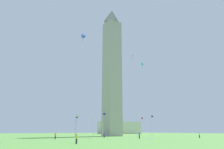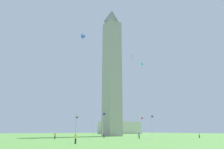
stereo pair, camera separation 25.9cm
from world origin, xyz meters
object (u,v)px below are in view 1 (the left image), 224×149
at_px(person_white_shirt, 199,135).
at_px(kite_cyan_box, 142,64).
at_px(obelisk_monument, 112,68).
at_px(kite_red_diamond, 132,56).
at_px(person_blue_shirt, 139,135).
at_px(picnic_blanket_near_first_person, 149,139).
at_px(person_orange_shirt, 55,136).
at_px(flagpole_e, 93,126).
at_px(distant_building, 120,128).
at_px(flagpole_n, 141,125).
at_px(kite_blue_delta, 83,36).
at_px(flagpole_sw, 103,124).
at_px(flagpole_w, 137,124).
at_px(flagpole_s, 76,124).
at_px(person_purple_shirt, 104,135).
at_px(flagpole_nw, 152,125).
at_px(flagpole_se, 75,125).
at_px(person_yellow_shirt, 77,139).
at_px(flagpole_ne, 119,126).

relative_size(person_white_shirt, kite_cyan_box, 0.99).
relative_size(obelisk_monument, person_white_shirt, 33.68).
bearing_deg(person_white_shirt, kite_red_diamond, 41.93).
bearing_deg(person_blue_shirt, picnic_blanket_near_first_person, -100.11).
bearing_deg(person_orange_shirt, person_white_shirt, -31.59).
bearing_deg(person_blue_shirt, kite_cyan_box, -41.47).
distance_m(flagpole_e, distant_building, 58.77).
height_order(person_orange_shirt, person_white_shirt, person_orange_shirt).
height_order(flagpole_n, kite_blue_delta, kite_blue_delta).
bearing_deg(flagpole_sw, flagpole_w, -22.50).
bearing_deg(flagpole_s, person_purple_shirt, -81.46).
relative_size(flagpole_nw, distant_building, 0.26).
bearing_deg(flagpole_nw, person_purple_shirt, -169.48).
bearing_deg(flagpole_se, obelisk_monument, -45.16).
xyz_separation_m(obelisk_monument, flagpole_e, (0.06, 15.39, -23.47)).
bearing_deg(flagpole_n, flagpole_w, -135.00).
relative_size(person_blue_shirt, person_white_shirt, 1.07).
distance_m(flagpole_e, flagpole_w, 30.77).
relative_size(kite_cyan_box, picnic_blanket_near_first_person, 0.92).
bearing_deg(flagpole_n, person_yellow_shirt, -141.39).
distance_m(flagpole_n, flagpole_sw, 28.43).
distance_m(flagpole_sw, person_yellow_shirt, 34.74).
relative_size(flagpole_e, flagpole_s, 1.00).
distance_m(flagpole_n, person_blue_shirt, 35.54).
bearing_deg(flagpole_w, kite_red_diamond, -156.32).
bearing_deg(person_orange_shirt, person_blue_shirt, -35.39).
distance_m(person_white_shirt, picnic_blanket_near_first_person, 16.85).
bearing_deg(person_orange_shirt, flagpole_s, 41.03).
distance_m(flagpole_nw, person_purple_shirt, 24.62).
distance_m(kite_red_diamond, kite_cyan_box, 8.67).
bearing_deg(person_purple_shirt, flagpole_nw, -70.05).
relative_size(flagpole_e, distant_building, 0.26).
bearing_deg(flagpole_s, kite_red_diamond, -51.65).
relative_size(person_orange_shirt, kite_cyan_box, 1.00).
bearing_deg(person_purple_shirt, person_blue_shirt, -147.65).
height_order(obelisk_monument, distant_building, obelisk_monument).
xyz_separation_m(person_white_shirt, kite_blue_delta, (-36.08, 6.08, 24.88)).
relative_size(flagpole_s, flagpole_nw, 1.00).
bearing_deg(flagpole_sw, picnic_blanket_near_first_person, -74.07).
height_order(flagpole_n, person_yellow_shirt, flagpole_n).
relative_size(flagpole_n, person_yellow_shirt, 4.90).
bearing_deg(kite_blue_delta, obelisk_monument, 44.32).
xyz_separation_m(flagpole_se, person_white_shirt, (20.99, -42.26, -3.50)).
distance_m(flagpole_n, kite_red_diamond, 33.71).
height_order(flagpole_s, person_orange_shirt, flagpole_s).
bearing_deg(person_purple_shirt, flagpole_n, -52.27).
bearing_deg(obelisk_monument, flagpole_se, 134.84).
xyz_separation_m(flagpole_se, person_blue_shirt, (2.32, -36.91, -3.44)).
xyz_separation_m(flagpole_nw, kite_blue_delta, (-36.85, -14.42, 21.38)).
relative_size(obelisk_monument, flagpole_ne, 7.07).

